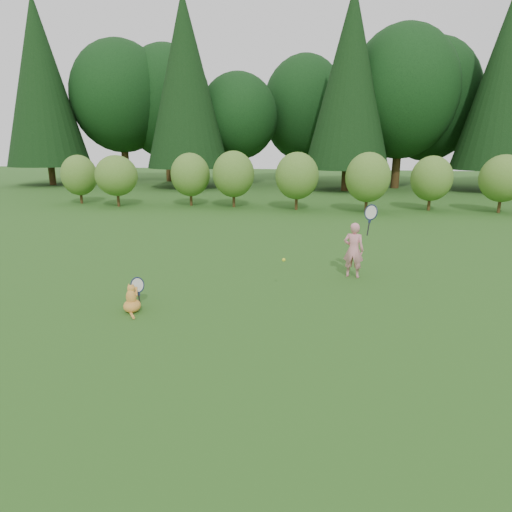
# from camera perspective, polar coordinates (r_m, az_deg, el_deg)

# --- Properties ---
(ground) EXTENTS (100.00, 100.00, 0.00)m
(ground) POSITION_cam_1_polar(r_m,az_deg,el_deg) (8.97, -2.24, -5.53)
(ground) COLOR #215317
(ground) RESTS_ON ground
(shrub_row) EXTENTS (28.00, 3.00, 2.80)m
(shrub_row) POSITION_cam_1_polar(r_m,az_deg,el_deg) (21.35, 5.81, 9.95)
(shrub_row) COLOR #4A6D22
(shrub_row) RESTS_ON ground
(woodland_backdrop) EXTENTS (48.00, 10.00, 15.00)m
(woodland_backdrop) POSITION_cam_1_polar(r_m,az_deg,el_deg) (31.57, 7.95, 22.44)
(woodland_backdrop) COLOR black
(woodland_backdrop) RESTS_ON ground
(child) EXTENTS (0.79, 0.54, 1.98)m
(child) POSITION_cam_1_polar(r_m,az_deg,el_deg) (10.41, 12.95, 0.94)
(child) COLOR pink
(child) RESTS_ON ground
(cat) EXTENTS (0.47, 0.80, 0.75)m
(cat) POSITION_cam_1_polar(r_m,az_deg,el_deg) (8.48, -16.23, -5.29)
(cat) COLOR orange
(cat) RESTS_ON ground
(tennis_ball) EXTENTS (0.07, 0.07, 0.07)m
(tennis_ball) POSITION_cam_1_polar(r_m,az_deg,el_deg) (9.13, 3.72, -0.51)
(tennis_ball) COLOR #C5D118
(tennis_ball) RESTS_ON ground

